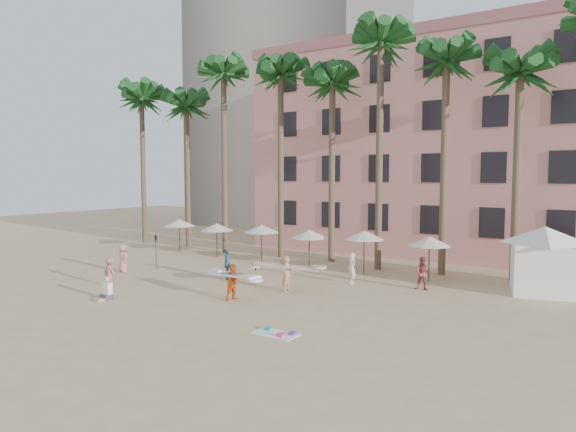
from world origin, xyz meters
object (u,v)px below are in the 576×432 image
at_px(cabana, 544,254).
at_px(pink_hotel, 487,151).
at_px(carrier_white, 234,281).
at_px(carrier_yellow, 287,272).

bearing_deg(cabana, pink_hotel, 114.39).
bearing_deg(pink_hotel, cabana, -65.61).
distance_m(cabana, carrier_white, 15.98).
bearing_deg(pink_hotel, carrier_yellow, -105.10).
distance_m(carrier_yellow, carrier_white, 3.20).
relative_size(cabana, carrier_white, 1.63).
height_order(carrier_yellow, carrier_white, carrier_yellow).
xyz_separation_m(cabana, carrier_yellow, (-11.29, -6.98, -1.01)).
relative_size(pink_hotel, carrier_white, 10.49).
bearing_deg(carrier_white, cabana, 38.68).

